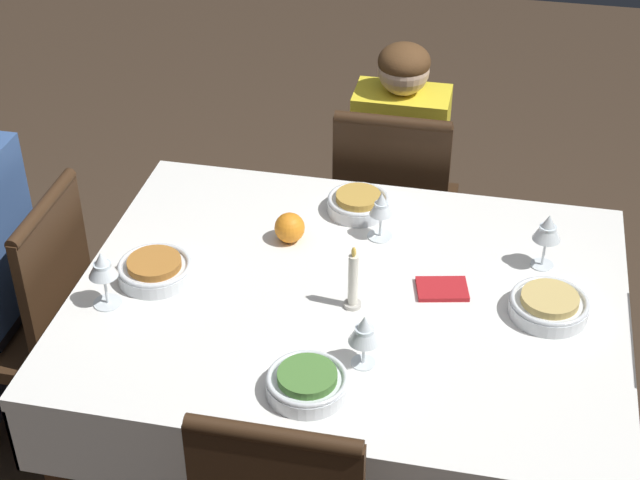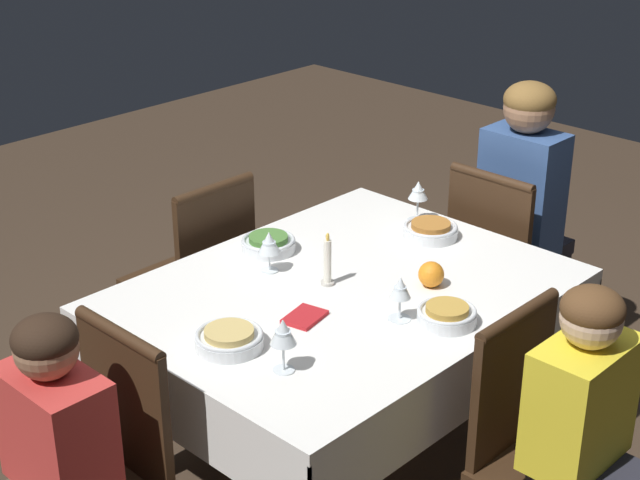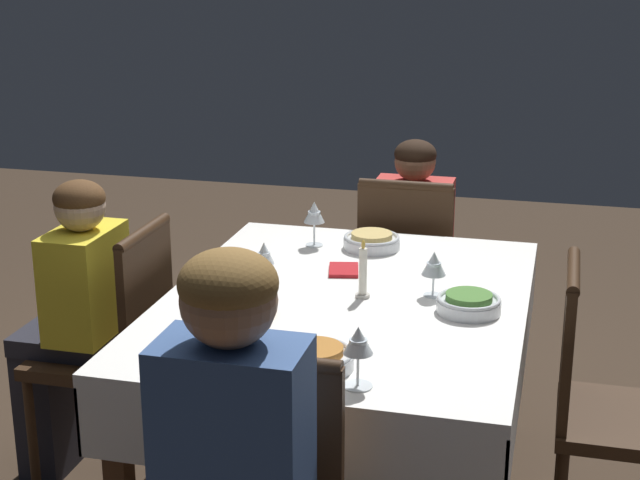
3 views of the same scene
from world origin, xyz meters
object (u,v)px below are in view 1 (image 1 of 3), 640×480
object	(u,v)px
bowl_west	(155,269)
dining_table	(349,318)
wine_glass_north	(381,206)
orange_fruit	(290,228)
person_child_yellow	(401,165)
bowl_east	(549,305)
wine_glass_south	(364,331)
chair_west	(26,316)
napkin_red_folded	(442,289)
chair_north	(393,208)
wine_glass_west	(102,267)
wine_glass_east	(548,229)
bowl_south	(307,382)
bowl_north	(358,203)
candle_centerpiece	(353,283)

from	to	relation	value
bowl_west	dining_table	bearing A→B (deg)	4.31
wine_glass_north	orange_fruit	distance (m)	0.25
person_child_yellow	bowl_east	world-z (taller)	person_child_yellow
wine_glass_south	bowl_east	bearing A→B (deg)	33.22
wine_glass_north	bowl_east	world-z (taller)	wine_glass_north
chair_west	person_child_yellow	size ratio (longest dim) A/B	0.87
person_child_yellow	bowl_west	world-z (taller)	person_child_yellow
orange_fruit	napkin_red_folded	distance (m)	0.45
bowl_west	person_child_yellow	bearing A→B (deg)	61.99
chair_west	napkin_red_folded	bearing A→B (deg)	93.04
chair_north	wine_glass_south	distance (m)	1.06
wine_glass_west	orange_fruit	distance (m)	0.53
chair_north	bowl_west	xyz separation A→B (m)	(-0.51, -0.80, 0.25)
chair_west	wine_glass_east	world-z (taller)	chair_west
bowl_south	bowl_north	bearing A→B (deg)	91.27
bowl_north	orange_fruit	xyz separation A→B (m)	(-0.16, -0.18, 0.01)
wine_glass_south	orange_fruit	bearing A→B (deg)	121.98
wine_glass_south	orange_fruit	xyz separation A→B (m)	(-0.28, 0.44, -0.06)
bowl_east	napkin_red_folded	bearing A→B (deg)	171.76
bowl_north	wine_glass_south	bearing A→B (deg)	-78.95
bowl_east	wine_glass_north	bearing A→B (deg)	151.77
dining_table	bowl_south	size ratio (longest dim) A/B	7.45
bowl_west	wine_glass_south	distance (m)	0.62
bowl_south	bowl_west	bearing A→B (deg)	145.13
dining_table	orange_fruit	distance (m)	0.31
person_child_yellow	wine_glass_west	xyz separation A→B (m)	(-0.59, -1.08, 0.27)
wine_glass_north	person_child_yellow	bearing A→B (deg)	92.33
dining_table	wine_glass_south	size ratio (longest dim) A/B	9.90
wine_glass_north	wine_glass_south	distance (m)	0.51
chair_west	wine_glass_west	distance (m)	0.50
wine_glass_north	wine_glass_south	size ratio (longest dim) A/B	1.01
bowl_west	bowl_south	distance (m)	0.57
chair_west	person_child_yellow	bearing A→B (deg)	134.83
bowl_east	bowl_north	bearing A→B (deg)	146.27
bowl_east	bowl_south	world-z (taller)	same
person_child_yellow	wine_glass_north	distance (m)	0.70
bowl_west	candle_centerpiece	world-z (taller)	candle_centerpiece
wine_glass_north	bowl_east	bearing A→B (deg)	-28.23
chair_west	bowl_east	bearing A→B (deg)	90.92
bowl_south	chair_west	bearing A→B (deg)	157.75
bowl_west	napkin_red_folded	distance (m)	0.73
bowl_west	bowl_north	xyz separation A→B (m)	(0.45, 0.41, 0.00)
dining_table	chair_west	xyz separation A→B (m)	(-0.92, -0.00, -0.14)
dining_table	wine_glass_south	world-z (taller)	wine_glass_south
chair_west	candle_centerpiece	size ratio (longest dim) A/B	4.99
person_child_yellow	napkin_red_folded	xyz separation A→B (m)	(0.22, -0.86, 0.16)
chair_north	bowl_south	world-z (taller)	chair_north
chair_north	bowl_east	world-z (taller)	chair_north
bowl_south	candle_centerpiece	bearing A→B (deg)	82.08
bowl_west	wine_glass_south	xyz separation A→B (m)	(0.58, -0.21, 0.07)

